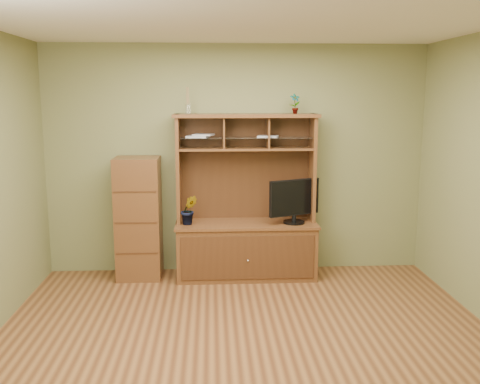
{
  "coord_description": "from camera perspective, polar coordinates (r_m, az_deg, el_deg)",
  "views": [
    {
      "loc": [
        -0.3,
        -4.33,
        2.11
      ],
      "look_at": [
        0.0,
        1.2,
        1.1
      ],
      "focal_mm": 40.0,
      "sensor_mm": 36.0,
      "label": 1
    }
  ],
  "objects": [
    {
      "name": "media_hutch",
      "position": [
        6.28,
        0.65,
        -4.36
      ],
      "size": [
        1.66,
        0.61,
        1.9
      ],
      "color": "#4C2A15",
      "rests_on": "room"
    },
    {
      "name": "side_cabinet",
      "position": [
        6.3,
        -10.76,
        -2.75
      ],
      "size": [
        0.5,
        0.46,
        1.41
      ],
      "color": "#4C2A15",
      "rests_on": "room"
    },
    {
      "name": "magazines",
      "position": [
        6.16,
        -1.9,
        6.0
      ],
      "size": [
        1.08,
        0.23,
        0.04
      ],
      "color": "#BBBBC0",
      "rests_on": "media_hutch"
    },
    {
      "name": "reed_diffuser",
      "position": [
        6.14,
        -5.6,
        9.39
      ],
      "size": [
        0.06,
        0.06,
        0.3
      ],
      "color": "silver",
      "rests_on": "media_hutch"
    },
    {
      "name": "orchid_plant",
      "position": [
        6.12,
        -5.47,
        -1.92
      ],
      "size": [
        0.2,
        0.17,
        0.34
      ],
      "primitive_type": "imported",
      "rotation": [
        0.0,
        0.0,
        0.11
      ],
      "color": "#30561D",
      "rests_on": "media_hutch"
    },
    {
      "name": "top_plant",
      "position": [
        6.21,
        5.88,
        9.36
      ],
      "size": [
        0.14,
        0.11,
        0.23
      ],
      "primitive_type": "imported",
      "rotation": [
        0.0,
        0.0,
        0.23
      ],
      "color": "#2C6925",
      "rests_on": "media_hutch"
    },
    {
      "name": "monitor",
      "position": [
        6.17,
        5.82,
        -0.88
      ],
      "size": [
        0.61,
        0.31,
        0.51
      ],
      "rotation": [
        0.0,
        0.0,
        0.42
      ],
      "color": "black",
      "rests_on": "media_hutch"
    },
    {
      "name": "room",
      "position": [
        4.41,
        0.82,
        0.36
      ],
      "size": [
        4.54,
        4.04,
        2.74
      ],
      "color": "#522D17",
      "rests_on": "ground"
    }
  ]
}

